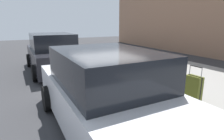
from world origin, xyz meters
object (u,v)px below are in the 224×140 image
object	(u,v)px
suitcase_teal_11	(102,56)
parked_car_charcoal_1	(53,54)
suitcase_black_1	(177,86)
suitcase_teal_4	(143,72)
suitcase_black_8	(117,62)
bollard_post	(89,51)
suitcase_olive_0	(193,90)
suitcase_silver_10	(105,58)
suitcase_maroon_5	(136,69)
parked_car_white_0	(106,93)
suitcase_silver_3	(155,78)
suitcase_olive_7	(123,64)
suitcase_navy_6	(128,66)
suitcase_red_9	(112,59)
suitcase_red_2	(164,82)
fire_hydrant	(96,53)

from	to	relation	value
suitcase_teal_11	parked_car_charcoal_1	xyz separation A→B (m)	(0.12, 2.43, 0.31)
suitcase_black_1	suitcase_teal_4	world-z (taller)	suitcase_black_1
suitcase_black_8	bollard_post	xyz separation A→B (m)	(2.97, 0.20, 0.09)
suitcase_olive_0	suitcase_silver_10	bearing A→B (deg)	0.35
suitcase_maroon_5	parked_car_white_0	size ratio (longest dim) A/B	0.20
suitcase_black_8	suitcase_olive_0	bearing A→B (deg)	178.80
suitcase_silver_10	parked_car_charcoal_1	bearing A→B (deg)	74.47
suitcase_silver_3	suitcase_olive_7	size ratio (longest dim) A/B	0.84
suitcase_silver_10	suitcase_teal_11	size ratio (longest dim) A/B	1.01
suitcase_teal_11	suitcase_black_1	bearing A→B (deg)	179.09
suitcase_navy_6	suitcase_olive_7	xyz separation A→B (m)	(0.52, -0.11, -0.04)
bollard_post	parked_car_white_0	distance (m)	7.23
suitcase_red_9	parked_car_white_0	xyz separation A→B (m)	(-4.38, 2.44, 0.27)
suitcase_red_2	suitcase_red_9	distance (m)	3.56
suitcase_black_1	suitcase_silver_3	xyz separation A→B (m)	(1.03, -0.06, -0.03)
parked_car_white_0	parked_car_charcoal_1	size ratio (longest dim) A/B	1.04
suitcase_red_2	suitcase_teal_11	world-z (taller)	suitcase_teal_11
suitcase_red_2	suitcase_maroon_5	distance (m)	1.55
suitcase_red_9	bollard_post	world-z (taller)	suitcase_red_9
suitcase_silver_3	suitcase_teal_11	bearing A→B (deg)	-0.36
suitcase_olive_7	suitcase_silver_3	bearing A→B (deg)	178.33
suitcase_maroon_5	parked_car_white_0	xyz separation A→B (m)	(-2.37, 2.42, 0.30)
suitcase_silver_3	suitcase_teal_4	bearing A→B (deg)	7.47
suitcase_maroon_5	parked_car_white_0	world-z (taller)	parked_car_white_0
suitcase_red_9	bollard_post	xyz separation A→B (m)	(2.49, 0.19, 0.05)
suitcase_olive_0	suitcase_silver_3	size ratio (longest dim) A/B	1.31
fire_hydrant	suitcase_red_2	bearing A→B (deg)	179.53
suitcase_maroon_5	suitcase_silver_10	xyz separation A→B (m)	(2.51, 0.08, 0.03)
suitcase_olive_0	suitcase_red_2	bearing A→B (deg)	0.43
suitcase_teal_4	suitcase_black_8	world-z (taller)	suitcase_teal_4
suitcase_olive_0	suitcase_red_9	bearing A→B (deg)	-0.98
parked_car_charcoal_1	suitcase_navy_6	bearing A→B (deg)	-138.39
suitcase_black_8	parked_car_charcoal_1	xyz separation A→B (m)	(1.63, 2.45, 0.32)
suitcase_silver_10	suitcase_red_9	bearing A→B (deg)	-167.61
suitcase_teal_4	suitcase_olive_7	size ratio (longest dim) A/B	0.83
suitcase_black_1	parked_car_charcoal_1	size ratio (longest dim) A/B	0.20
fire_hydrant	parked_car_charcoal_1	distance (m)	2.48
suitcase_teal_11	suitcase_silver_10	bearing A→B (deg)	169.79
suitcase_red_9	suitcase_silver_10	size ratio (longest dim) A/B	1.09
suitcase_olive_7	fire_hydrant	distance (m)	2.72
fire_hydrant	parked_car_white_0	bearing A→B (deg)	158.61
suitcase_red_2	suitcase_olive_7	bearing A→B (deg)	-2.37
suitcase_olive_0	suitcase_black_8	size ratio (longest dim) A/B	1.41
suitcase_olive_0	suitcase_navy_6	world-z (taller)	suitcase_olive_0
suitcase_teal_11	bollard_post	distance (m)	1.48
suitcase_olive_0	bollard_post	size ratio (longest dim) A/B	1.21
suitcase_black_8	suitcase_silver_10	world-z (taller)	suitcase_silver_10
suitcase_olive_0	suitcase_black_1	bearing A→B (deg)	1.95
suitcase_red_9	parked_car_white_0	size ratio (longest dim) A/B	0.22
fire_hydrant	parked_car_charcoal_1	world-z (taller)	parked_car_charcoal_1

